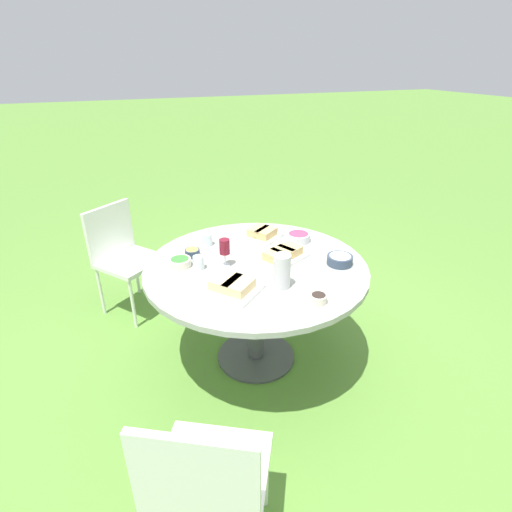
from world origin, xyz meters
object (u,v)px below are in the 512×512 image
at_px(chair_near_left, 122,251).
at_px(wine_glass, 225,248).
at_px(chair_near_right, 206,480).
at_px(dining_table, 256,278).
at_px(water_pitcher, 282,271).

distance_m(chair_near_left, wine_glass, 1.17).
bearing_deg(chair_near_right, dining_table, -119.97).
height_order(chair_near_left, chair_near_right, same).
bearing_deg(dining_table, chair_near_left, -53.02).
relative_size(chair_near_left, wine_glass, 4.88).
xyz_separation_m(dining_table, water_pitcher, (-0.04, 0.31, 0.20)).
bearing_deg(wine_glass, dining_table, 163.52).
relative_size(chair_near_right, wine_glass, 4.88).
distance_m(dining_table, wine_glass, 0.30).
height_order(chair_near_right, water_pitcher, water_pitcher).
bearing_deg(dining_table, water_pitcher, 96.53).
xyz_separation_m(chair_near_left, water_pitcher, (-0.80, 1.32, 0.33)).
relative_size(chair_near_right, water_pitcher, 4.40).
bearing_deg(wine_glass, chair_near_right, 68.59).
bearing_deg(dining_table, chair_near_right, 60.03).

